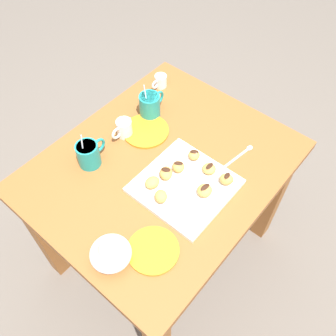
{
  "coord_description": "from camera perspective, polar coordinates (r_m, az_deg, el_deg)",
  "views": [
    {
      "loc": [
        -0.61,
        -0.55,
        1.78
      ],
      "look_at": [
        -0.01,
        -0.04,
        0.73
      ],
      "focal_mm": 39.18,
      "sensor_mm": 36.0,
      "label": 1
    }
  ],
  "objects": [
    {
      "name": "ground_plane",
      "position": [
        1.96,
        -0.69,
        -12.21
      ],
      "size": [
        8.0,
        8.0,
        0.0
      ],
      "primitive_type": "plane",
      "color": "#665B51"
    },
    {
      "name": "dining_table",
      "position": [
        1.46,
        -0.91,
        -2.71
      ],
      "size": [
        0.94,
        0.77,
        0.71
      ],
      "color": "#935628",
      "rests_on": "ground_plane"
    },
    {
      "name": "pastry_plate_square",
      "position": [
        1.28,
        2.63,
        -2.76
      ],
      "size": [
        0.31,
        0.31,
        0.02
      ],
      "primitive_type": "cube",
      "color": "white",
      "rests_on": "dining_table"
    },
    {
      "name": "coffee_mug_teal_left",
      "position": [
        1.34,
        -12.23,
        2.2
      ],
      "size": [
        0.12,
        0.08,
        0.15
      ],
      "color": "teal",
      "rests_on": "dining_table"
    },
    {
      "name": "coffee_mug_teal_right",
      "position": [
        1.49,
        -2.8,
        9.82
      ],
      "size": [
        0.13,
        0.08,
        0.15
      ],
      "color": "teal",
      "rests_on": "dining_table"
    },
    {
      "name": "cream_pitcher_white",
      "position": [
        1.42,
        -6.88,
        6.24
      ],
      "size": [
        0.1,
        0.06,
        0.07
      ],
      "color": "white",
      "rests_on": "dining_table"
    },
    {
      "name": "ice_cream_bowl",
      "position": [
        1.14,
        -8.95,
        -12.86
      ],
      "size": [
        0.13,
        0.13,
        0.09
      ],
      "color": "white",
      "rests_on": "dining_table"
    },
    {
      "name": "chocolate_sauce_pitcher",
      "position": [
        1.63,
        -1.18,
        13.46
      ],
      "size": [
        0.09,
        0.05,
        0.06
      ],
      "color": "white",
      "rests_on": "dining_table"
    },
    {
      "name": "saucer_orange_left",
      "position": [
        1.17,
        -2.34,
        -12.66
      ],
      "size": [
        0.17,
        0.17,
        0.01
      ],
      "primitive_type": "cylinder",
      "color": "orange",
      "rests_on": "dining_table"
    },
    {
      "name": "saucer_orange_right",
      "position": [
        1.45,
        -3.47,
        5.8
      ],
      "size": [
        0.18,
        0.18,
        0.01
      ],
      "primitive_type": "cylinder",
      "color": "orange",
      "rests_on": "dining_table"
    },
    {
      "name": "loose_spoon_near_saucer",
      "position": [
        1.4,
        11.3,
        2.09
      ],
      "size": [
        0.16,
        0.04,
        0.01
      ],
      "color": "silver",
      "rests_on": "dining_table"
    },
    {
      "name": "beignet_0",
      "position": [
        1.28,
        -0.32,
        -0.8
      ],
      "size": [
        0.07,
        0.07,
        0.04
      ],
      "primitive_type": "ellipsoid",
      "rotation": [
        0.0,
        0.0,
        2.24
      ],
      "color": "#D19347",
      "rests_on": "pastry_plate_square"
    },
    {
      "name": "chocolate_drizzle_0",
      "position": [
        1.26,
        -0.33,
        -0.25
      ],
      "size": [
        0.03,
        0.04,
        0.0
      ],
      "primitive_type": "ellipsoid",
      "rotation": [
        0.0,
        0.0,
        2.04
      ],
      "color": "#381E11",
      "rests_on": "beignet_0"
    },
    {
      "name": "beignet_1",
      "position": [
        1.28,
        9.07,
        -1.73
      ],
      "size": [
        0.06,
        0.06,
        0.04
      ],
      "primitive_type": "ellipsoid",
      "rotation": [
        0.0,
        0.0,
        0.56
      ],
      "color": "#D19347",
      "rests_on": "pastry_plate_square"
    },
    {
      "name": "chocolate_drizzle_1",
      "position": [
        1.26,
        9.19,
        -1.17
      ],
      "size": [
        0.03,
        0.02,
        0.0
      ],
      "primitive_type": "ellipsoid",
      "rotation": [
        0.0,
        0.0,
        0.19
      ],
      "color": "#381E11",
      "rests_on": "beignet_1"
    },
    {
      "name": "beignet_2",
      "position": [
        1.23,
        -1.12,
        -4.44
      ],
      "size": [
        0.07,
        0.07,
        0.04
      ],
      "primitive_type": "ellipsoid",
      "rotation": [
        0.0,
        0.0,
        5.45
      ],
      "color": "#D19347",
      "rests_on": "pastry_plate_square"
    },
    {
      "name": "beignet_3",
      "position": [
        1.3,
        1.62,
        0.2
      ],
      "size": [
        0.06,
        0.06,
        0.04
      ],
      "primitive_type": "ellipsoid",
      "rotation": [
        0.0,
        0.0,
        5.6
      ],
      "color": "#D19347",
      "rests_on": "pastry_plate_square"
    },
    {
      "name": "chocolate_drizzle_3",
      "position": [
        1.28,
        1.64,
        0.75
      ],
      "size": [
        0.03,
        0.04,
        0.0
      ],
      "primitive_type": "ellipsoid",
      "rotation": [
        0.0,
        0.0,
        5.25
      ],
      "color": "#381E11",
      "rests_on": "beignet_3"
    },
    {
      "name": "beignet_4",
      "position": [
        1.31,
        6.41,
        -0.11
      ],
      "size": [
        0.06,
        0.06,
        0.03
      ],
      "primitive_type": "ellipsoid",
      "rotation": [
        0.0,
        0.0,
        2.78
      ],
      "color": "#D19347",
      "rests_on": "pastry_plate_square"
    },
    {
      "name": "chocolate_drizzle_4",
      "position": [
        1.29,
        6.48,
        0.32
      ],
      "size": [
        0.03,
        0.02,
        0.0
      ],
      "primitive_type": "ellipsoid",
      "rotation": [
        0.0,
        0.0,
        3.12
      ],
      "color": "#381E11",
      "rests_on": "beignet_4"
    },
    {
      "name": "beignet_5",
      "position": [
        1.34,
        4.08,
        2.04
      ],
      "size": [
        0.05,
        0.05,
        0.03
      ],
      "primitive_type": "ellipsoid",
      "rotation": [
        0.0,
        0.0,
        1.79
      ],
      "color": "#D19347",
      "rests_on": "pastry_plate_square"
    },
    {
      "name": "chocolate_drizzle_5",
      "position": [
        1.32,
        4.13,
        2.55
      ],
      "size": [
        0.03,
        0.03,
        0.0
      ],
      "primitive_type": "ellipsoid",
      "rotation": [
        0.0,
        0.0,
        2.18
      ],
      "color": "#381E11",
      "rests_on": "beignet_5"
    },
    {
      "name": "beignet_6",
      "position": [
        1.26,
        -2.47,
        -2.27
      ],
      "size": [
        0.06,
        0.05,
        0.03
      ],
      "primitive_type": "ellipsoid",
      "rotation": [
        0.0,
        0.0,
        1.48
      ],
      "color": "#D19347",
      "rests_on": "pastry_plate_square"
    },
    {
      "name": "beignet_7",
      "position": [
        1.25,
        5.71,
        -3.49
      ],
      "size": [
        0.06,
        0.05,
        0.04
      ],
      "primitive_type": "ellipsoid",
      "rotation": [
        0.0,
        0.0,
        3.19
      ],
      "color": "#D19347",
      "rests_on": "pastry_plate_square"
    },
    {
      "name": "chocolate_drizzle_7",
      "position": [
        1.23,
        5.79,
        -2.97
      ],
      "size": [
        0.04,
        0.02,
        0.0
      ],
      "primitive_type": "ellipsoid",
      "rotation": [
        0.0,
        0.0,
        3.02
      ],
      "color": "#381E11",
      "rests_on": "beignet_7"
    }
  ]
}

